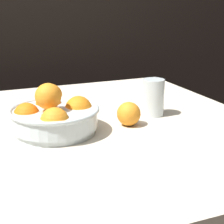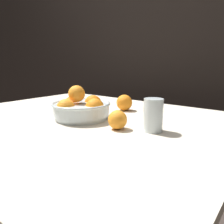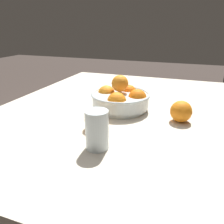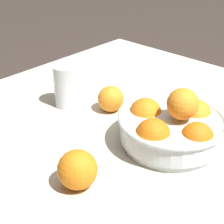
# 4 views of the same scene
# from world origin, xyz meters

# --- Properties ---
(back_wall) EXTENTS (8.00, 0.05, 2.60)m
(back_wall) POSITION_xyz_m (0.00, 0.95, 1.30)
(back_wall) COLOR black
(back_wall) RESTS_ON ground_plane
(dining_table) EXTENTS (1.32, 1.10, 0.73)m
(dining_table) POSITION_xyz_m (0.00, 0.00, 0.66)
(dining_table) COLOR beige
(dining_table) RESTS_ON ground_plane
(fruit_bowl) EXTENTS (0.26, 0.26, 0.15)m
(fruit_bowl) POSITION_xyz_m (0.02, -0.01, 0.78)
(fruit_bowl) COLOR silver
(fruit_bowl) RESTS_ON dining_table
(juice_glass) EXTENTS (0.07, 0.07, 0.12)m
(juice_glass) POSITION_xyz_m (0.36, 0.02, 0.78)
(juice_glass) COLOR #F4A314
(juice_glass) RESTS_ON dining_table
(orange_loose_near_bowl) EXTENTS (0.08, 0.08, 0.08)m
(orange_loose_near_bowl) POSITION_xyz_m (0.07, 0.25, 0.77)
(orange_loose_near_bowl) COLOR orange
(orange_loose_near_bowl) RESTS_ON dining_table
(orange_loose_front) EXTENTS (0.07, 0.07, 0.07)m
(orange_loose_front) POSITION_xyz_m (0.24, -0.04, 0.76)
(orange_loose_front) COLOR orange
(orange_loose_front) RESTS_ON dining_table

